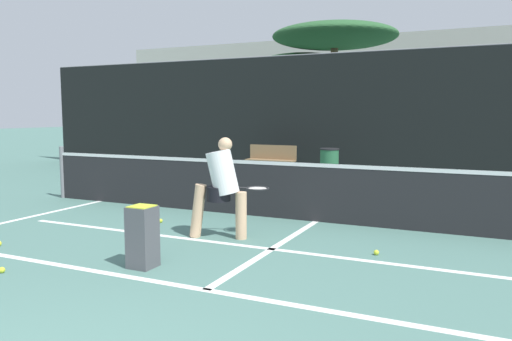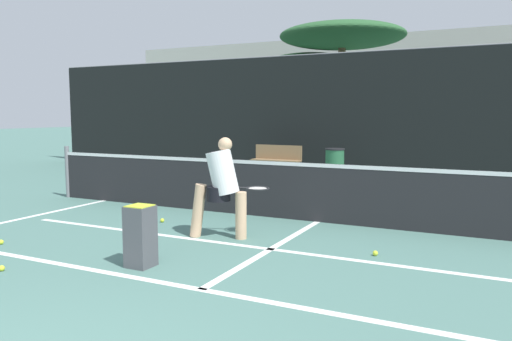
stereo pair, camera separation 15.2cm
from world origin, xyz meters
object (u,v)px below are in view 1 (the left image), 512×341
Objects in this scene: courtside_bench at (271,159)px; parked_car at (464,152)px; trash_bin at (329,164)px; player_practicing at (222,185)px; ball_hopper at (142,235)px.

parked_car is at bearing 38.13° from courtside_bench.
player_practicing is at bearing -86.30° from trash_bin.
player_practicing is 0.99× the size of courtside_bench.
player_practicing reaches higher than courtside_bench.
courtside_bench is at bearing 92.13° from player_practicing.
parked_car reaches higher than trash_bin.
trash_bin is (-0.43, 6.68, -0.34)m from player_practicing.
ball_hopper is 8.64m from courtside_bench.
player_practicing is 0.34× the size of parked_car.
courtside_bench reaches higher than trash_bin.
parked_car is (3.14, 3.71, 0.17)m from trash_bin.
courtside_bench is at bearing -144.02° from parked_car.
player_practicing is 2.01× the size of ball_hopper.
courtside_bench is at bearing 103.43° from ball_hopper.
parked_car is (2.71, 10.39, -0.16)m from player_practicing.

